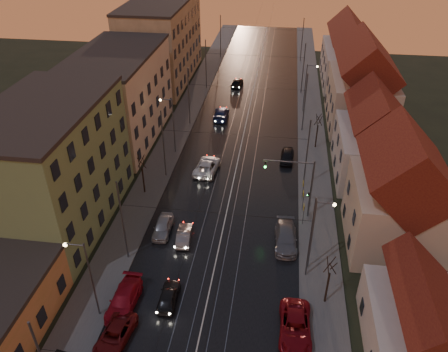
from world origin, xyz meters
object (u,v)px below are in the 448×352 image
at_px(driving_car_4, 237,83).
at_px(parked_left_1, 115,335).
at_px(street_lamp_1, 316,229).
at_px(driving_car_3, 221,114).
at_px(driving_car_2, 207,166).
at_px(parked_right_0, 295,326).
at_px(street_lamp_0, 87,273).
at_px(parked_right_1, 286,238).
at_px(street_lamp_2, 171,120).
at_px(parked_left_2, 124,299).
at_px(driving_car_0, 169,296).
at_px(parked_left_3, 163,227).
at_px(street_lamp_3, 307,84).
at_px(driving_car_1, 184,235).
at_px(parked_right_2, 287,156).
at_px(traffic_light_mast, 302,182).

distance_m(driving_car_4, parked_left_1, 56.13).
distance_m(street_lamp_1, driving_car_3, 34.69).
distance_m(driving_car_2, parked_left_1, 26.22).
xyz_separation_m(parked_left_1, parked_right_0, (14.16, 2.71, 0.11)).
distance_m(street_lamp_0, parked_right_1, 19.75).
distance_m(street_lamp_2, parked_left_2, 27.14).
distance_m(driving_car_0, driving_car_2, 21.57).
bearing_deg(driving_car_2, parked_left_3, 84.25).
relative_size(street_lamp_0, parked_right_0, 1.45).
xyz_separation_m(driving_car_2, parked_left_3, (-2.57, -12.52, -0.05)).
bearing_deg(street_lamp_3, driving_car_1, -110.84).
xyz_separation_m(street_lamp_3, parked_left_1, (-15.67, -46.25, -4.23)).
bearing_deg(parked_right_2, street_lamp_2, -177.58).
bearing_deg(driving_car_0, street_lamp_3, -108.16).
bearing_deg(parked_right_2, traffic_light_mast, -79.88).
height_order(street_lamp_2, parked_left_3, street_lamp_2).
bearing_deg(traffic_light_mast, driving_car_3, 116.96).
distance_m(street_lamp_3, driving_car_4, 16.20).
bearing_deg(street_lamp_1, driving_car_0, -155.13).
bearing_deg(driving_car_0, street_lamp_1, -156.71).
xyz_separation_m(parked_left_3, parked_right_0, (13.80, -10.83, 0.04)).
distance_m(driving_car_0, parked_left_2, 3.81).
relative_size(driving_car_0, parked_left_2, 0.74).
height_order(street_lamp_0, driving_car_2, street_lamp_0).
relative_size(street_lamp_3, parked_right_1, 1.48).
bearing_deg(parked_left_3, driving_car_3, 84.01).
bearing_deg(driving_car_2, driving_car_1, 95.55).
relative_size(street_lamp_0, traffic_light_mast, 1.11).
xyz_separation_m(street_lamp_0, parked_left_2, (2.10, 1.26, -4.13)).
distance_m(traffic_light_mast, driving_car_1, 13.57).
xyz_separation_m(street_lamp_0, driving_car_2, (5.48, 23.80, -4.11)).
distance_m(street_lamp_0, parked_right_0, 17.21).
height_order(street_lamp_1, driving_car_1, street_lamp_1).
xyz_separation_m(street_lamp_3, parked_right_1, (-2.47, -32.80, -4.10)).
relative_size(parked_left_1, parked_right_2, 1.12).
bearing_deg(parked_right_2, parked_left_2, -113.98).
bearing_deg(traffic_light_mast, driving_car_1, -154.26).
height_order(street_lamp_3, driving_car_3, street_lamp_3).
distance_m(parked_left_3, parked_right_1, 12.84).
height_order(street_lamp_3, driving_car_4, street_lamp_3).
height_order(driving_car_2, parked_right_1, parked_right_1).
bearing_deg(parked_right_0, parked_left_2, 176.14).
distance_m(street_lamp_2, parked_right_0, 32.48).
bearing_deg(parked_right_0, traffic_light_mast, 87.84).
xyz_separation_m(street_lamp_1, street_lamp_3, (0.00, 36.00, 0.00)).
height_order(driving_car_0, parked_right_0, parked_right_0).
distance_m(traffic_light_mast, driving_car_2, 14.51).
bearing_deg(driving_car_3, driving_car_2, 89.90).
relative_size(street_lamp_3, driving_car_2, 1.42).
relative_size(driving_car_1, driving_car_4, 0.91).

